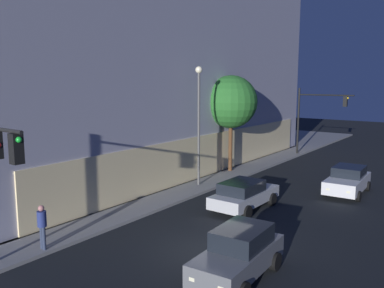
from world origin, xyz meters
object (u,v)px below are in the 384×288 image
modern_building (63,34)px  car_silver (244,194)px  sidewalk_tree (231,102)px  pedestrian_waiting (42,223)px  traffic_light_far_corner (316,111)px  street_lamp_sidewalk (199,111)px  car_grey (239,253)px  car_white (348,180)px

modern_building → car_silver: modern_building is taller
sidewalk_tree → pedestrian_waiting: (-16.86, -1.38, -4.02)m
traffic_light_far_corner → pedestrian_waiting: traffic_light_far_corner is taller
modern_building → car_silver: size_ratio=7.19×
pedestrian_waiting → street_lamp_sidewalk: bearing=4.3°
street_lamp_sidewalk → pedestrian_waiting: 12.66m
car_silver → street_lamp_sidewalk: bearing=62.6°
pedestrian_waiting → car_silver: bearing=-21.0°
pedestrian_waiting → car_grey: bearing=-69.5°
modern_building → sidewalk_tree: bearing=-82.5°
traffic_light_far_corner → car_grey: 25.09m
car_grey → car_white: 13.36m
pedestrian_waiting → car_grey: pedestrian_waiting is taller
sidewalk_tree → car_grey: (-14.12, -8.72, -4.37)m
car_silver → car_white: (6.42, -3.62, 0.01)m
car_silver → modern_building: bearing=76.8°
car_grey → car_white: car_grey is taller
pedestrian_waiting → car_white: pedestrian_waiting is taller
car_silver → car_white: 7.37m
pedestrian_waiting → traffic_light_far_corner: bearing=-3.0°
street_lamp_sidewalk → car_grey: size_ratio=1.75×
sidewalk_tree → car_grey: sidewalk_tree is taller
modern_building → car_grey: size_ratio=7.66×
car_white → car_silver: bearing=150.6°
street_lamp_sidewalk → car_white: 10.04m
traffic_light_far_corner → sidewalk_tree: size_ratio=0.85×
traffic_light_far_corner → car_silver: (-17.23, -2.30, -3.32)m
modern_building → sidewalk_tree: size_ratio=4.66×
modern_building → car_white: modern_building is taller
modern_building → car_grey: bearing=-115.6°
street_lamp_sidewalk → car_grey: street_lamp_sidewalk is taller
modern_building → pedestrian_waiting: 24.96m
car_grey → pedestrian_waiting: bearing=110.5°
modern_building → street_lamp_sidewalk: (-2.64, -16.76, -6.03)m
sidewalk_tree → car_white: bearing=-95.0°
sidewalk_tree → car_silver: 9.86m
street_lamp_sidewalk → car_grey: 13.08m
street_lamp_sidewalk → modern_building: bearing=81.0°
pedestrian_waiting → car_grey: size_ratio=0.42×
car_grey → car_silver: (6.94, 3.62, -0.08)m
car_white → street_lamp_sidewalk: bearing=116.0°
street_lamp_sidewalk → car_silver: street_lamp_sidewalk is taller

